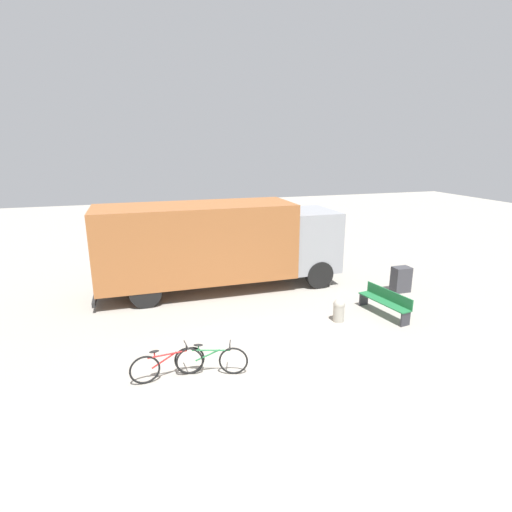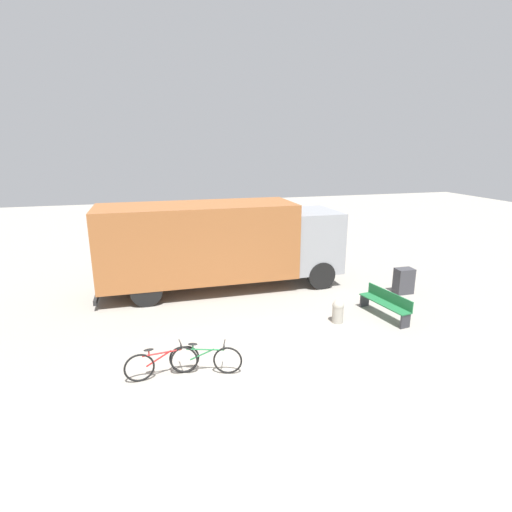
% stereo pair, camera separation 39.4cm
% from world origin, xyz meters
% --- Properties ---
extents(ground_plane, '(60.00, 60.00, 0.00)m').
position_xyz_m(ground_plane, '(0.00, 0.00, 0.00)').
color(ground_plane, gray).
extents(delivery_truck, '(8.67, 2.42, 3.11)m').
position_xyz_m(delivery_truck, '(-0.02, 5.96, 1.74)').
color(delivery_truck, '#99592D').
rests_on(delivery_truck, ground).
extents(park_bench, '(0.71, 1.91, 0.78)m').
position_xyz_m(park_bench, '(4.38, 2.13, 0.45)').
color(park_bench, '#1E6638').
rests_on(park_bench, ground).
extents(bicycle_near, '(1.68, 0.44, 0.76)m').
position_xyz_m(bicycle_near, '(-2.34, 0.52, 0.36)').
color(bicycle_near, black).
rests_on(bicycle_near, ground).
extents(bicycle_middle, '(1.62, 0.61, 0.76)m').
position_xyz_m(bicycle_middle, '(-1.39, 0.42, 0.36)').
color(bicycle_middle, black).
rests_on(bicycle_middle, ground).
extents(bollard_near_bench, '(0.34, 0.34, 0.70)m').
position_xyz_m(bollard_near_bench, '(2.78, 2.12, 0.37)').
color(bollard_near_bench, '#9E998C').
rests_on(bollard_near_bench, ground).
extents(utility_box, '(0.62, 0.43, 0.90)m').
position_xyz_m(utility_box, '(6.11, 3.72, 0.45)').
color(utility_box, '#38383D').
rests_on(utility_box, ground).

